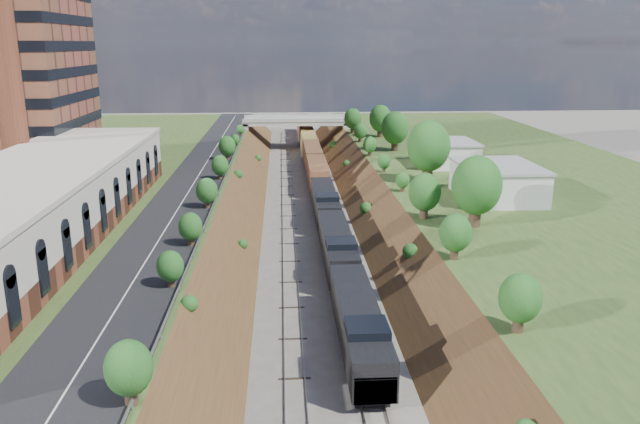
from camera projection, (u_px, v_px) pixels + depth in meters
platform_left at (60, 208)px, 83.17m from camera, size 44.00×180.00×5.00m
platform_right at (542, 201)px, 87.08m from camera, size 44.00×180.00×5.00m
embankment_left at (226, 223)px, 85.13m from camera, size 10.00×180.00×10.00m
embankment_right at (386, 221)px, 86.44m from camera, size 10.00×180.00×10.00m
rail_left_track at (288, 222)px, 85.61m from camera, size 1.58×180.00×0.18m
rail_right_track at (326, 221)px, 85.91m from camera, size 1.58×180.00×0.18m
road at (191, 188)px, 83.54m from camera, size 8.00×180.00×0.10m
guardrail at (222, 184)px, 83.46m from camera, size 0.10×171.00×0.70m
commercial_building at (29, 206)px, 60.70m from camera, size 14.30×62.30×7.00m
smokestack at (1, 33)px, 73.23m from camera, size 3.20×3.20×40.00m
overpass at (296, 127)px, 144.20m from camera, size 24.50×8.30×7.40m
white_building_near at (497, 183)px, 77.63m from camera, size 9.00×12.00×4.00m
white_building_far at (448, 154)px, 98.84m from camera, size 8.00×10.00×3.60m
tree_right_large at (477, 186)px, 65.07m from camera, size 5.25×5.25×7.61m
tree_left_crest at (165, 285)px, 44.71m from camera, size 2.45×2.45×3.55m
freight_train at (315, 166)px, 110.64m from camera, size 3.09×140.87×4.61m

